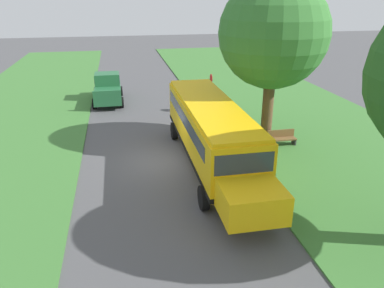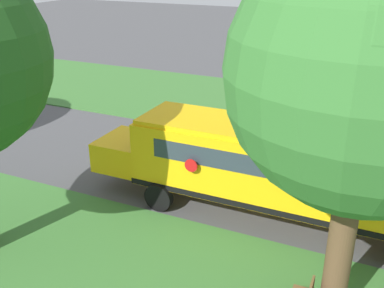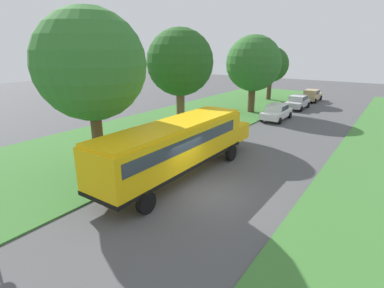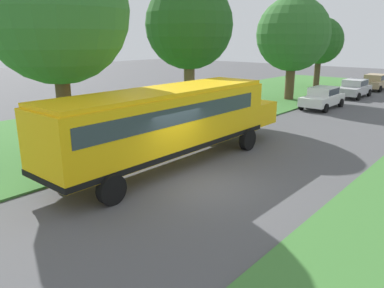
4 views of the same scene
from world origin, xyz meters
name	(u,v)px [view 2 (image 2 of 4)]	position (x,y,z in m)	size (l,w,h in m)	color
ground_plane	(317,191)	(0.00, 0.00, 0.00)	(120.00, 120.00, 0.00)	#4C4C4F
grass_far_side	(347,118)	(9.00, 0.00, 0.04)	(10.00, 80.00, 0.07)	#3D7533
school_bus	(282,166)	(-2.44, 0.89, 1.92)	(2.84, 12.42, 3.16)	yellow
oak_tree_beside_bus	(369,70)	(-6.43, -1.49, 6.21)	(5.74, 5.74, 8.98)	brown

